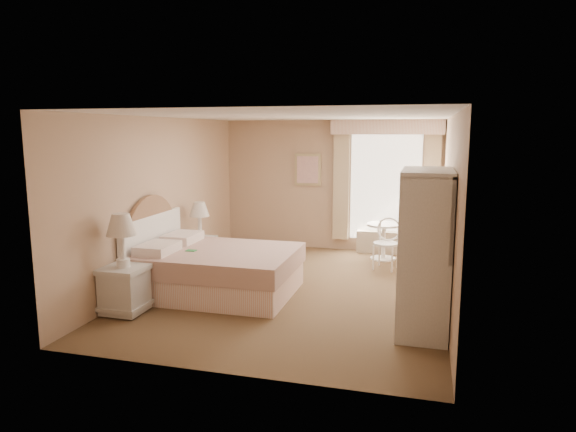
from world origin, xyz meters
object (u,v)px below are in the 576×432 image
(round_table, at_px, (384,236))
(cafe_chair, at_px, (387,239))
(nightstand_near, at_px, (124,277))
(bed, at_px, (212,268))
(armoire, at_px, (425,264))
(nightstand_far, at_px, (200,244))

(round_table, height_order, cafe_chair, cafe_chair)
(nightstand_near, bearing_deg, bed, 56.28)
(cafe_chair, bearing_deg, nightstand_near, -122.02)
(round_table, height_order, armoire, armoire)
(bed, height_order, nightstand_far, bed)
(bed, distance_m, nightstand_near, 1.31)
(round_table, relative_size, cafe_chair, 0.76)
(bed, bearing_deg, cafe_chair, 40.83)
(bed, height_order, cafe_chair, bed)
(bed, distance_m, armoire, 3.03)
(cafe_chair, bearing_deg, bed, -126.61)
(bed, xyz_separation_m, round_table, (2.21, 2.61, 0.08))
(bed, xyz_separation_m, nightstand_near, (-0.72, -1.08, 0.12))
(bed, bearing_deg, nightstand_far, 121.35)
(bed, height_order, nightstand_near, bed)
(bed, height_order, round_table, bed)
(round_table, bearing_deg, bed, -130.23)
(bed, distance_m, nightstand_far, 1.39)
(nightstand_far, xyz_separation_m, round_table, (2.93, 1.43, 0.02))
(bed, relative_size, round_table, 3.29)
(nightstand_near, distance_m, cafe_chair, 4.32)
(nightstand_far, bearing_deg, armoire, -26.31)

